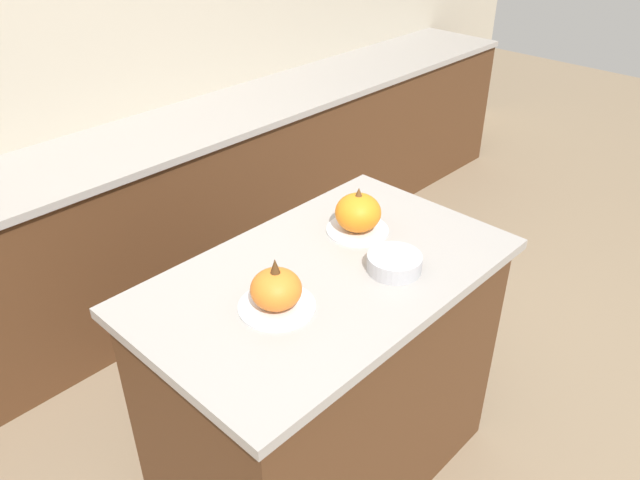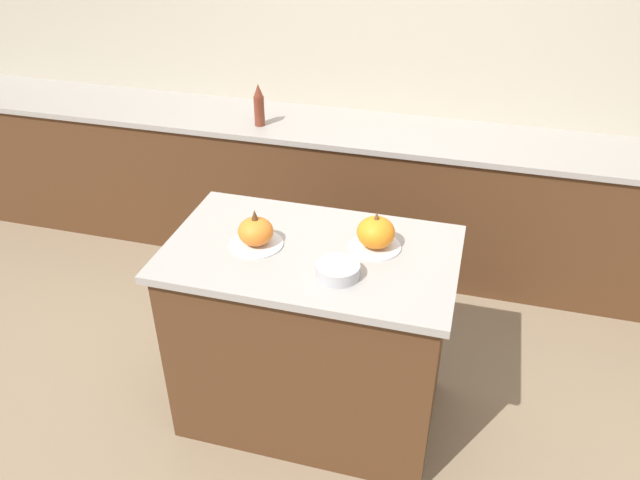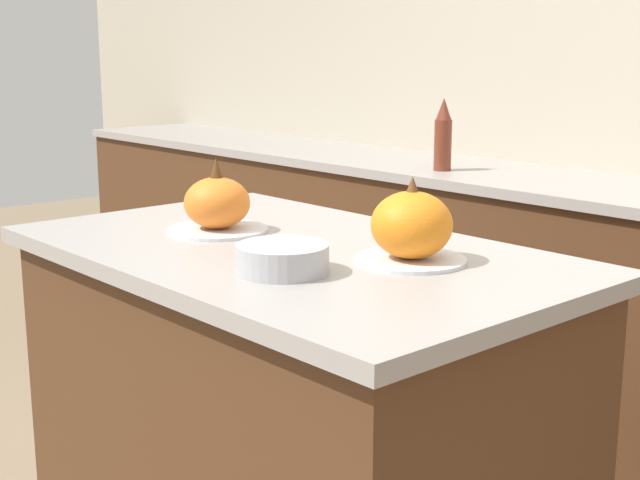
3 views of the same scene
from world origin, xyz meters
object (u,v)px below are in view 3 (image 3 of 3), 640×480
(pumpkin_cake_left, at_px, (217,206))
(pumpkin_cake_right, at_px, (412,228))
(bottle_tall, at_px, (443,136))
(mixing_bowl, at_px, (282,259))

(pumpkin_cake_left, xyz_separation_m, pumpkin_cake_right, (0.49, 0.11, 0.01))
(pumpkin_cake_left, bearing_deg, bottle_tall, 109.45)
(pumpkin_cake_right, relative_size, mixing_bowl, 1.25)
(pumpkin_cake_right, height_order, bottle_tall, bottle_tall)
(pumpkin_cake_left, distance_m, mixing_bowl, 0.41)
(pumpkin_cake_left, bearing_deg, mixing_bowl, -18.23)
(pumpkin_cake_right, bearing_deg, pumpkin_cake_left, -167.00)
(bottle_tall, distance_m, mixing_bowl, 1.68)
(bottle_tall, height_order, mixing_bowl, bottle_tall)
(pumpkin_cake_left, bearing_deg, pumpkin_cake_right, 13.00)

